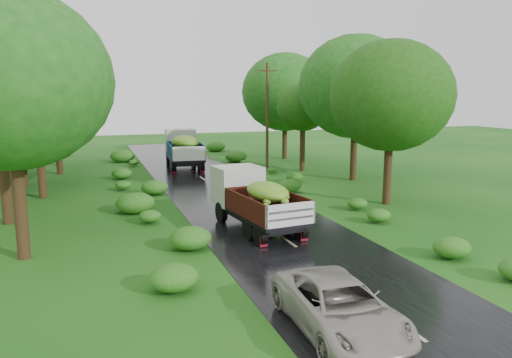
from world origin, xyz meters
name	(u,v)px	position (x,y,z in m)	size (l,w,h in m)	color
ground	(334,275)	(0.00, 0.00, 0.00)	(120.00, 120.00, 0.00)	#10460F
road	(280,235)	(0.00, 5.00, 0.01)	(6.50, 80.00, 0.02)	black
road_lines	(272,229)	(0.00, 6.00, 0.02)	(0.12, 69.60, 0.00)	#BFB78C
truck_near	(254,197)	(-0.67, 6.44, 1.45)	(2.86, 6.30, 2.56)	black
truck_far	(183,147)	(-0.26, 25.81, 1.68)	(2.99, 7.22, 2.97)	black
car	(339,307)	(-1.77, -3.63, 0.69)	(2.21, 4.80, 1.33)	#A49B92
utility_pole	(267,115)	(5.93, 22.93, 4.27)	(1.38, 0.64, 8.29)	#382616
trees_left	(34,81)	(-10.54, 20.45, 6.70)	(6.40, 34.82, 8.92)	black
trees_right	(327,94)	(9.04, 18.79, 5.90)	(5.85, 23.18, 8.17)	black
shrubs	(225,189)	(0.00, 14.00, 0.35)	(11.90, 44.00, 0.70)	#1C5514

